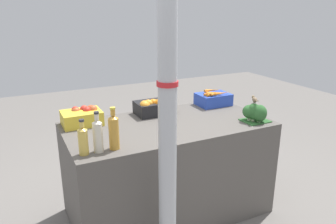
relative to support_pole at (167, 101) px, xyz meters
The scene contains 11 objects.
ground_plane 1.43m from the support_pole, 63.53° to the left, with size 10.00×10.00×0.00m, color slate.
market_table 1.08m from the support_pole, 63.53° to the left, with size 1.69×0.87×0.85m, color #56514C.
support_pole is the anchor object (origin of this frame).
apple_crate 1.04m from the support_pole, 109.46° to the left, with size 0.32×0.23×0.15m.
orange_crate 1.01m from the support_pole, 72.01° to the left, with size 0.32×0.23×0.15m.
carrot_crate 1.36m from the support_pole, 43.81° to the left, with size 0.32×0.24×0.16m.
broccoli_pile 1.09m from the support_pole, 19.18° to the left, with size 0.22×0.20×0.16m.
juice_bottle_golden 0.63m from the support_pole, 143.29° to the left, with size 0.06×0.06×0.24m.
juice_bottle_cloudy 0.56m from the support_pole, 136.32° to the left, with size 0.07×0.07×0.28m.
juice_bottle_amber 0.49m from the support_pole, 125.67° to the left, with size 0.07×0.07×0.30m.
sparrow_bird 1.08m from the support_pole, 20.45° to the left, with size 0.07×0.13×0.05m.
Camera 1 is at (-1.14, -2.31, 1.78)m, focal length 35.00 mm.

